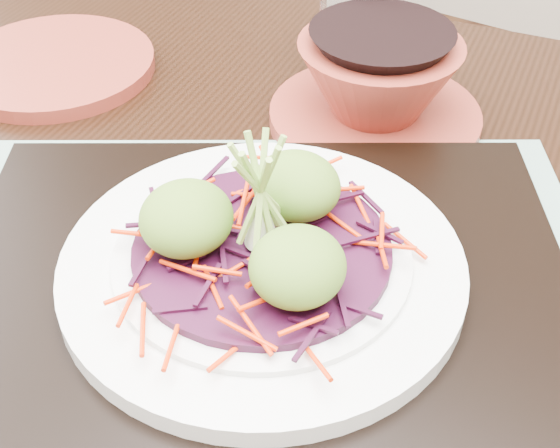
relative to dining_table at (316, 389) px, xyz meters
The scene contains 11 objects.
dining_table is the anchor object (origin of this frame).
placemat 0.11m from the dining_table, 136.88° to the right, with size 0.44×0.34×0.00m, color gray.
serving_tray 0.12m from the dining_table, 136.88° to the right, with size 0.38×0.28×0.02m, color black.
white_plate 0.14m from the dining_table, 136.88° to the right, with size 0.25×0.25×0.02m.
cabbage_bed 0.15m from the dining_table, 136.88° to the right, with size 0.16×0.16×0.01m, color #330A1F.
carrot_julienne 0.16m from the dining_table, 136.88° to the right, with size 0.19×0.19×0.01m, color red, non-canonical shape.
guacamole_scoops 0.17m from the dining_table, 136.18° to the right, with size 0.13×0.12×0.04m.
scallion_garnish 0.19m from the dining_table, 136.88° to the right, with size 0.06×0.06×0.09m, color #87B046, non-canonical shape.
terracotta_side_plate 0.38m from the dining_table, 161.91° to the left, with size 0.18×0.18×0.01m, color maroon.
water_glass 0.33m from the dining_table, 113.46° to the left, with size 0.07×0.07×0.11m, color white.
terracotta_bowl_set 0.24m from the dining_table, 107.47° to the left, with size 0.20×0.20×0.07m.
Camera 1 is at (0.08, -0.29, 1.13)m, focal length 50.00 mm.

